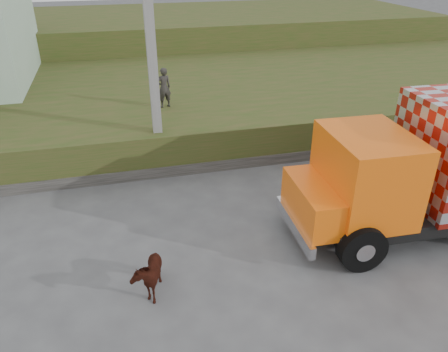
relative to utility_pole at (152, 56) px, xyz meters
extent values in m
plane|color=#474749|center=(1.00, -4.60, -4.08)|extent=(120.00, 120.00, 0.00)
cube|color=#2E4818|center=(1.00, 5.40, -3.33)|extent=(40.00, 12.00, 1.50)
cube|color=#2E4818|center=(1.00, 17.40, -2.58)|extent=(40.00, 12.00, 3.00)
cube|color=#595651|center=(-1.00, -0.40, -3.88)|extent=(16.00, 0.50, 0.40)
cube|color=gray|center=(0.00, 0.00, -0.08)|extent=(0.30, 0.30, 8.00)
cube|color=black|center=(7.48, -5.50, -3.35)|extent=(7.69, 2.76, 0.39)
cube|color=#FF630D|center=(4.80, -5.40, -2.12)|extent=(2.11, 2.65, 2.23)
cube|color=#FF630D|center=(3.51, -5.35, -2.79)|extent=(1.21, 2.39, 1.01)
cube|color=silver|center=(2.95, -5.32, -3.46)|extent=(0.27, 2.57, 0.34)
cylinder|color=black|center=(4.19, -6.66, -3.46)|extent=(1.24, 0.44, 1.23)
cylinder|color=black|center=(4.29, -4.09, -3.46)|extent=(1.24, 0.44, 1.23)
imported|color=#33140C|center=(-1.02, -6.18, -3.53)|extent=(0.87, 1.40, 1.09)
imported|color=#282524|center=(0.59, 2.50, -1.79)|extent=(0.65, 0.51, 1.56)
camera|label=1|loc=(-1.26, -14.19, 3.19)|focal=35.00mm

